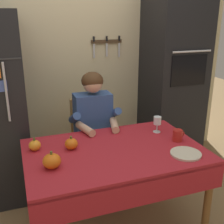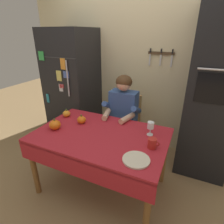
% 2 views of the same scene
% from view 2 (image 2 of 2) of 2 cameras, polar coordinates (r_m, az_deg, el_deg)
% --- Properties ---
extents(ground_plane, '(10.00, 10.00, 0.00)m').
position_cam_2_polar(ground_plane, '(2.36, -4.37, -23.63)').
color(ground_plane, '#93754C').
rests_on(ground_plane, ground).
extents(back_wall_assembly, '(3.70, 0.13, 2.60)m').
position_cam_2_polar(back_wall_assembly, '(2.87, 9.22, 14.71)').
color(back_wall_assembly, beige).
rests_on(back_wall_assembly, ground).
extents(refrigerator, '(0.68, 0.71, 1.80)m').
position_cam_2_polar(refrigerator, '(3.05, -11.97, 7.31)').
color(refrigerator, black).
rests_on(refrigerator, ground).
extents(wall_oven, '(0.60, 0.64, 2.10)m').
position_cam_2_polar(wall_oven, '(2.49, 29.13, 4.71)').
color(wall_oven, black).
rests_on(wall_oven, ground).
extents(dining_table, '(1.40, 0.90, 0.74)m').
position_cam_2_polar(dining_table, '(1.99, -3.88, -9.19)').
color(dining_table, brown).
rests_on(dining_table, ground).
extents(chair_behind_person, '(0.40, 0.40, 0.93)m').
position_cam_2_polar(chair_behind_person, '(2.68, 4.41, -3.46)').
color(chair_behind_person, tan).
rests_on(chair_behind_person, ground).
extents(seated_person, '(0.47, 0.55, 1.25)m').
position_cam_2_polar(seated_person, '(2.43, 3.01, -0.57)').
color(seated_person, '#38384C').
rests_on(seated_person, ground).
extents(coffee_mug, '(0.11, 0.08, 0.10)m').
position_cam_2_polar(coffee_mug, '(1.75, 12.49, -9.52)').
color(coffee_mug, '#B2231E').
rests_on(coffee_mug, dining_table).
extents(wine_glass, '(0.07, 0.07, 0.15)m').
position_cam_2_polar(wine_glass, '(1.93, 12.00, -4.31)').
color(wine_glass, white).
rests_on(wine_glass, dining_table).
extents(pumpkin_large, '(0.09, 0.09, 0.11)m').
position_cam_2_polar(pumpkin_large, '(2.39, -14.05, -0.50)').
color(pumpkin_large, orange).
rests_on(pumpkin_large, dining_table).
extents(pumpkin_medium, '(0.13, 0.13, 0.13)m').
position_cam_2_polar(pumpkin_medium, '(2.12, -17.45, -3.84)').
color(pumpkin_medium, orange).
rests_on(pumpkin_medium, dining_table).
extents(pumpkin_small, '(0.10, 0.10, 0.11)m').
position_cam_2_polar(pumpkin_small, '(2.18, -9.54, -2.42)').
color(pumpkin_small, orange).
rests_on(pumpkin_small, dining_table).
extents(serving_tray, '(0.23, 0.23, 0.02)m').
position_cam_2_polar(serving_tray, '(1.60, 7.56, -14.60)').
color(serving_tray, beige).
rests_on(serving_tray, dining_table).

